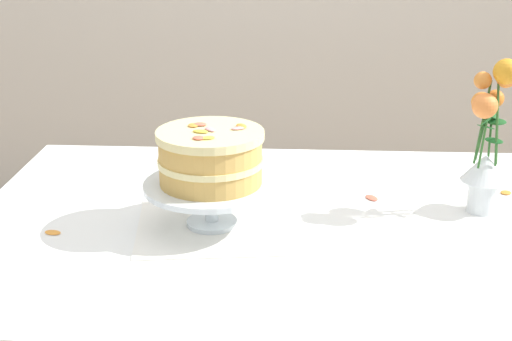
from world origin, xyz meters
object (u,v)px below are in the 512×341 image
Objects in this scene: dining_table at (284,260)px; cake_stand at (211,190)px; flower_vase at (488,144)px; layer_cake at (210,157)px.

dining_table is 4.83× the size of cake_stand.
dining_table is 3.95× the size of flower_vase.
flower_vase is at bearing 10.42° from cake_stand.
flower_vase reaches higher than layer_cake.
dining_table is 6.17× the size of layer_cake.
flower_vase is (0.60, 0.11, 0.00)m from layer_cake.
cake_stand is 0.82× the size of flower_vase.
layer_cake is (0.00, 0.00, 0.08)m from cake_stand.
layer_cake is at bearing 24.44° from cake_stand.
cake_stand is at bearing -173.04° from dining_table.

